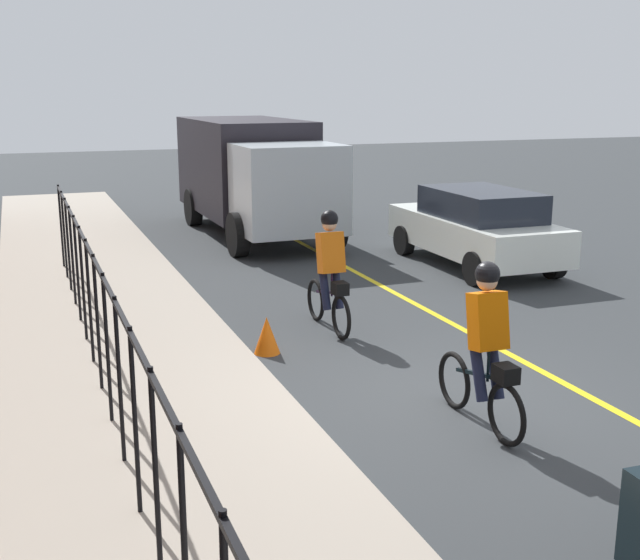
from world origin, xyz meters
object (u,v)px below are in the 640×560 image
at_px(cyclist_lead, 330,272).
at_px(box_truck_background, 253,172).
at_px(cyclist_follow, 485,347).
at_px(traffic_cone_near, 267,335).
at_px(patrol_sedan, 476,226).

height_order(cyclist_lead, box_truck_background, box_truck_background).
bearing_deg(cyclist_follow, cyclist_lead, 3.44).
relative_size(cyclist_follow, traffic_cone_near, 3.53).
distance_m(cyclist_follow, patrol_sedan, 8.13).
height_order(cyclist_lead, cyclist_follow, same).
bearing_deg(box_truck_background, patrol_sedan, 31.00).
height_order(cyclist_lead, patrol_sedan, cyclist_lead).
bearing_deg(traffic_cone_near, cyclist_follow, -155.99).
bearing_deg(traffic_cone_near, cyclist_lead, -60.75).
xyz_separation_m(patrol_sedan, box_truck_background, (5.15, 3.18, 0.73)).
height_order(cyclist_follow, patrol_sedan, cyclist_follow).
bearing_deg(patrol_sedan, cyclist_follow, 149.74).
height_order(cyclist_follow, traffic_cone_near, cyclist_follow).
height_order(box_truck_background, traffic_cone_near, box_truck_background).
xyz_separation_m(cyclist_lead, traffic_cone_near, (-0.67, 1.19, -0.65)).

